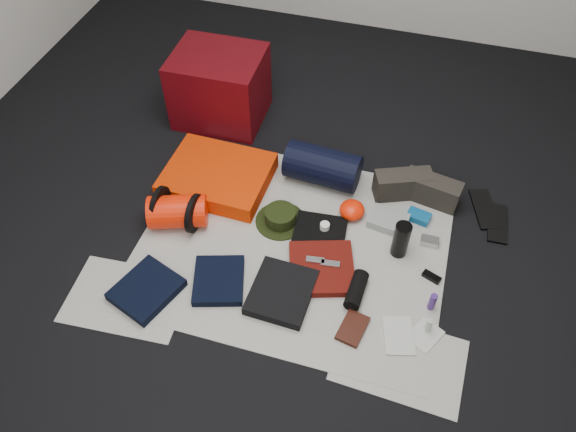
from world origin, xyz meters
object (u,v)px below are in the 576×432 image
(sleeping_pad, at_px, (218,176))
(compact_camera, at_px, (429,241))
(water_bottle, at_px, (401,240))
(stuff_sack, at_px, (178,212))
(paperback_book, at_px, (353,328))
(red_cabinet, at_px, (220,87))
(navy_duffel, at_px, (323,166))

(sleeping_pad, height_order, compact_camera, sleeping_pad)
(sleeping_pad, relative_size, compact_camera, 6.18)
(sleeping_pad, xyz_separation_m, compact_camera, (1.24, -0.11, -0.03))
(sleeping_pad, distance_m, compact_camera, 1.24)
(water_bottle, bearing_deg, stuff_sack, -173.53)
(water_bottle, distance_m, compact_camera, 0.20)
(paperback_book, bearing_deg, water_bottle, 86.50)
(compact_camera, bearing_deg, water_bottle, -145.62)
(red_cabinet, distance_m, compact_camera, 1.61)
(stuff_sack, distance_m, navy_duffel, 0.86)
(stuff_sack, bearing_deg, paperback_book, -19.98)
(sleeping_pad, distance_m, paperback_book, 1.20)
(sleeping_pad, bearing_deg, water_bottle, -10.90)
(red_cabinet, height_order, navy_duffel, red_cabinet)
(stuff_sack, xyz_separation_m, navy_duffel, (0.67, 0.54, 0.02))
(navy_duffel, relative_size, compact_camera, 4.50)
(red_cabinet, height_order, stuff_sack, red_cabinet)
(navy_duffel, height_order, water_bottle, navy_duffel)
(paperback_book, bearing_deg, navy_duffel, 123.65)
(stuff_sack, height_order, paperback_book, stuff_sack)
(stuff_sack, relative_size, compact_camera, 3.28)
(stuff_sack, bearing_deg, red_cabinet, 96.20)
(sleeping_pad, distance_m, navy_duffel, 0.61)
(compact_camera, bearing_deg, navy_duffel, 155.39)
(compact_camera, bearing_deg, paperback_book, -114.97)
(stuff_sack, xyz_separation_m, water_bottle, (1.18, 0.13, 0.02))
(water_bottle, bearing_deg, red_cabinet, 148.20)
(red_cabinet, height_order, compact_camera, red_cabinet)
(water_bottle, bearing_deg, compact_camera, 34.81)
(red_cabinet, distance_m, navy_duffel, 0.87)
(red_cabinet, xyz_separation_m, paperback_book, (1.15, -1.31, -0.21))
(navy_duffel, bearing_deg, compact_camera, -19.91)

